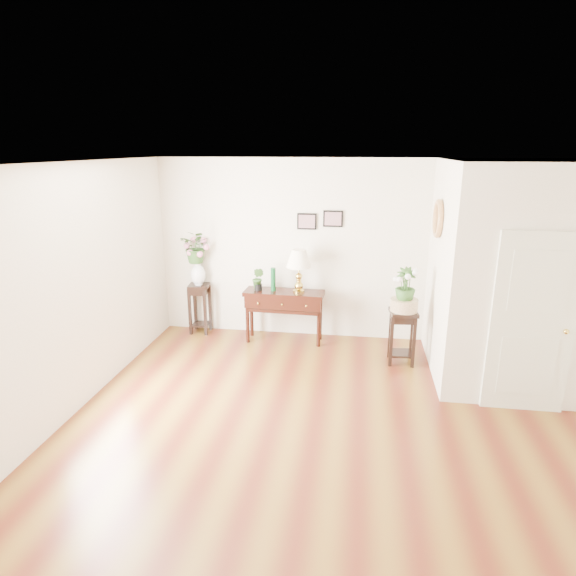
% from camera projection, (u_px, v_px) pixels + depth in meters
% --- Properties ---
extents(floor, '(6.00, 5.50, 0.02)m').
position_uv_depth(floor, '(337.00, 430.00, 5.20)').
color(floor, brown).
rests_on(floor, ground).
extents(ceiling, '(6.00, 5.50, 0.02)m').
position_uv_depth(ceiling, '(345.00, 164.00, 4.41)').
color(ceiling, white).
rests_on(ceiling, ground).
extents(wall_back, '(6.00, 0.02, 2.80)m').
position_uv_depth(wall_back, '(348.00, 251.00, 7.42)').
color(wall_back, silver).
rests_on(wall_back, ground).
extents(wall_front, '(6.00, 0.02, 2.80)m').
position_uv_depth(wall_front, '(314.00, 499.00, 2.20)').
color(wall_front, silver).
rests_on(wall_front, ground).
extents(wall_left, '(0.02, 5.50, 2.80)m').
position_uv_depth(wall_left, '(64.00, 295.00, 5.24)').
color(wall_left, silver).
rests_on(wall_left, ground).
extents(partition, '(1.80, 1.95, 2.80)m').
position_uv_depth(partition, '(510.00, 272.00, 6.19)').
color(partition, silver).
rests_on(partition, floor).
extents(door, '(0.90, 0.05, 2.10)m').
position_uv_depth(door, '(532.00, 325.00, 5.34)').
color(door, beige).
rests_on(door, floor).
extents(art_print_left, '(0.30, 0.02, 0.25)m').
position_uv_depth(art_print_left, '(307.00, 221.00, 7.37)').
color(art_print_left, black).
rests_on(art_print_left, wall_back).
extents(art_print_right, '(0.30, 0.02, 0.25)m').
position_uv_depth(art_print_right, '(333.00, 219.00, 7.29)').
color(art_print_right, black).
rests_on(art_print_right, wall_back).
extents(wall_ornament, '(0.07, 0.51, 0.51)m').
position_uv_depth(wall_ornament, '(438.00, 219.00, 6.26)').
color(wall_ornament, tan).
rests_on(wall_ornament, partition).
extents(console_table, '(1.24, 0.45, 0.82)m').
position_uv_depth(console_table, '(284.00, 316.00, 7.50)').
color(console_table, black).
rests_on(console_table, floor).
extents(table_lamp, '(0.44, 0.44, 0.67)m').
position_uv_depth(table_lamp, '(299.00, 270.00, 7.25)').
color(table_lamp, gold).
rests_on(table_lamp, console_table).
extents(green_vase, '(0.10, 0.10, 0.36)m').
position_uv_depth(green_vase, '(273.00, 280.00, 7.36)').
color(green_vase, '#0A3B1B').
rests_on(green_vase, console_table).
extents(potted_plant, '(0.23, 0.21, 0.34)m').
position_uv_depth(potted_plant, '(258.00, 279.00, 7.39)').
color(potted_plant, '#29511E').
rests_on(potted_plant, console_table).
extents(plant_stand_a, '(0.35, 0.35, 0.81)m').
position_uv_depth(plant_stand_a, '(200.00, 308.00, 7.87)').
color(plant_stand_a, black).
rests_on(plant_stand_a, floor).
extents(porcelain_vase, '(0.26, 0.26, 0.40)m').
position_uv_depth(porcelain_vase, '(198.00, 271.00, 7.69)').
color(porcelain_vase, silver).
rests_on(porcelain_vase, plant_stand_a).
extents(lily_arrangement, '(0.54, 0.50, 0.52)m').
position_uv_depth(lily_arrangement, '(197.00, 244.00, 7.56)').
color(lily_arrangement, '#29511E').
rests_on(lily_arrangement, porcelain_vase).
extents(plant_stand_b, '(0.40, 0.40, 0.77)m').
position_uv_depth(plant_stand_b, '(402.00, 337.00, 6.75)').
color(plant_stand_b, black).
rests_on(plant_stand_b, floor).
extents(ceramic_bowl, '(0.50, 0.50, 0.17)m').
position_uv_depth(ceramic_bowl, '(404.00, 305.00, 6.62)').
color(ceramic_bowl, '#CEB883').
rests_on(ceramic_bowl, plant_stand_b).
extents(narcissus, '(0.29, 0.29, 0.49)m').
position_uv_depth(narcissus, '(405.00, 285.00, 6.54)').
color(narcissus, '#29511E').
rests_on(narcissus, ceramic_bowl).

